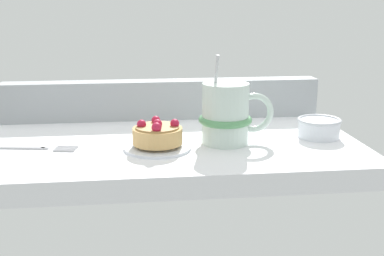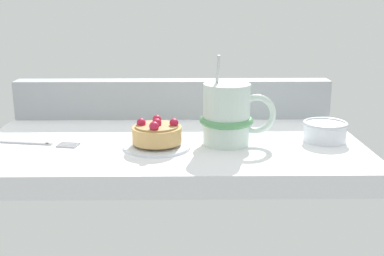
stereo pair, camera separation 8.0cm
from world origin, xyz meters
TOP-DOWN VIEW (x-y plane):
  - ground_plane at (0.00, 0.00)cm, footprint 66.07×37.38cm
  - window_rail_back at (0.00, 16.37)cm, footprint 64.75×4.64cm
  - dessert_plate at (-2.14, -5.22)cm, footprint 11.20×11.20cm
  - raspberry_tart at (-2.14, -5.23)cm, footprint 8.20×8.20cm
  - coffee_mug at (9.82, -3.13)cm, footprint 12.99×9.15cm
  - dessert_fork at (-23.50, -2.80)cm, footprint 16.73×4.43cm
  - sugar_bowl at (26.88, -1.59)cm, footprint 7.76×7.76cm

SIDE VIEW (x-z plane):
  - ground_plane at x=0.00cm, z-range -3.56..0.00cm
  - dessert_fork at x=-23.50cm, z-range 0.00..0.60cm
  - dessert_plate at x=-2.14cm, z-range -0.03..0.94cm
  - sugar_bowl at x=26.88cm, z-range 0.13..3.58cm
  - raspberry_tart at x=-2.14cm, z-range 0.46..4.68cm
  - window_rail_back at x=0.00cm, z-range 0.00..7.90cm
  - coffee_mug at x=9.82cm, z-range -2.50..12.68cm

